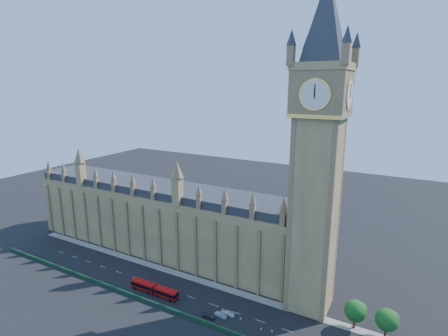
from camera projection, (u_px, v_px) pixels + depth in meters
The scene contains 15 objects.
ground at pixel (181, 294), 113.84m from camera, with size 400.00×400.00×0.00m, color black.
palace_westminster at pixel (162, 218), 141.16m from camera, with size 120.00×20.00×28.00m.
elizabeth_tower at pixel (319, 129), 95.18m from camera, with size 20.59×20.59×105.00m.
bridge_parapet at pixel (164, 307), 106.05m from camera, with size 160.00×0.60×1.20m, color #1E4C2D.
kerb_north at pixel (197, 280), 121.90m from camera, with size 160.00×3.00×0.16m, color gray.
tree_east_near at pixel (356, 310), 96.44m from camera, with size 6.00×6.00×8.50m.
tree_east_far at pixel (388, 320), 92.66m from camera, with size 6.00×6.00×8.50m.
red_bus at pixel (154, 289), 113.70m from camera, with size 17.68×2.94×3.00m.
car_grey at pixel (209, 315), 102.11m from camera, with size 1.66×4.12×1.40m, color #383A3F.
car_silver at pixel (221, 315), 102.29m from camera, with size 1.35×3.86×1.27m, color #989B9F.
car_white at pixel (228, 313), 103.14m from camera, with size 1.76×4.32×1.25m, color silver.
cone_a at pixel (218, 306), 106.81m from camera, with size 0.52×0.52×0.68m.
cone_b at pixel (272, 331), 96.16m from camera, with size 0.46×0.46×0.69m.
cone_c at pixel (241, 319), 101.02m from camera, with size 0.64×0.64×0.79m.
cone_d at pixel (261, 329), 96.92m from camera, with size 0.53×0.53×0.76m.
Camera 1 is at (61.36, -81.74, 66.30)m, focal length 28.00 mm.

